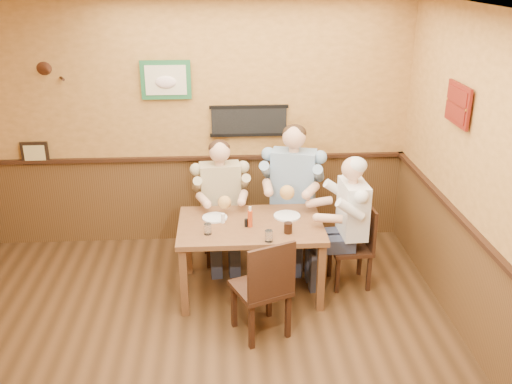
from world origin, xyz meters
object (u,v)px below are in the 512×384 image
chair_back_left (221,224)px  diner_white_elder (351,229)px  dining_table (251,232)px  cola_tumbler (288,228)px  chair_near_side (261,285)px  salt_shaker (223,218)px  hot_sauce_bottle (250,218)px  water_glass_mid (269,236)px  diner_blue_polo (293,200)px  diner_tan_shirt (221,208)px  chair_back_right (292,217)px  chair_right_end (350,246)px  pepper_shaker (246,223)px  water_glass_left (208,229)px

chair_back_left → diner_white_elder: bearing=-30.2°
dining_table → cola_tumbler: (0.34, -0.22, 0.14)m
chair_near_side → cola_tumbler: size_ratio=9.32×
salt_shaker → hot_sauce_bottle: bearing=-22.1°
hot_sauce_bottle → dining_table: bearing=83.4°
water_glass_mid → chair_back_left: bearing=112.3°
diner_blue_polo → salt_shaker: 1.02m
diner_tan_shirt → hot_sauce_bottle: size_ratio=6.67×
dining_table → salt_shaker: (-0.27, 0.04, 0.14)m
cola_tumbler → salt_shaker: (-0.61, 0.26, -0.00)m
chair_back_right → salt_shaker: chair_back_right is taller
chair_near_side → chair_back_right: bearing=-131.0°
chair_right_end → diner_white_elder: (0.00, 0.00, 0.19)m
chair_back_right → pepper_shaker: (-0.55, -0.76, 0.31)m
pepper_shaker → salt_shaker: bearing=154.9°
diner_white_elder → salt_shaker: 1.30m
dining_table → diner_white_elder: 1.02m
diner_blue_polo → salt_shaker: size_ratio=14.39×
chair_back_left → diner_white_elder: diner_white_elder is taller
chair_back_right → water_glass_mid: size_ratio=8.96×
dining_table → chair_back_left: bearing=113.3°
chair_back_left → chair_near_side: chair_near_side is taller
chair_near_side → diner_blue_polo: 1.48m
diner_blue_polo → cola_tumbler: size_ratio=13.43×
diner_white_elder → water_glass_left: 1.46m
chair_near_side → pepper_shaker: chair_near_side is taller
chair_back_right → diner_tan_shirt: size_ratio=0.77×
diner_tan_shirt → diner_white_elder: (1.30, -0.59, -0.01)m
salt_shaker → water_glass_left: bearing=-120.7°
chair_back_right → hot_sauce_bottle: chair_back_right is taller
chair_back_right → hot_sauce_bottle: size_ratio=5.16×
diner_tan_shirt → chair_right_end: bearing=-30.2°
chair_back_left → water_glass_mid: 1.20m
hot_sauce_bottle → pepper_shaker: hot_sauce_bottle is taller
diner_white_elder → water_glass_mid: diner_white_elder is taller
chair_back_left → water_glass_mid: size_ratio=8.11×
water_glass_left → dining_table: bearing=26.4°
dining_table → water_glass_mid: water_glass_mid is taller
diner_white_elder → cola_tumbler: size_ratio=12.04×
chair_near_side → cola_tumbler: 0.64m
diner_white_elder → dining_table: bearing=-88.9°
diner_blue_polo → cola_tumbler: diner_blue_polo is taller
diner_white_elder → water_glass_mid: size_ratio=11.48×
dining_table → pepper_shaker: 0.15m
chair_near_side → salt_shaker: 0.86m
cola_tumbler → dining_table: bearing=146.6°
chair_right_end → dining_table: bearing=-88.9°
dining_table → chair_back_right: size_ratio=1.45×
chair_near_side → cola_tumbler: bearing=-144.5°
diner_blue_polo → water_glass_mid: bearing=-93.3°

